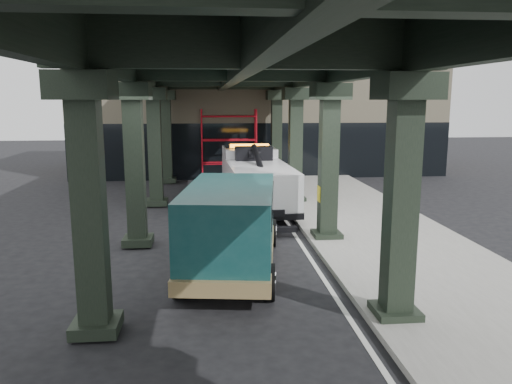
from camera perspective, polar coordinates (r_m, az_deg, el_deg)
ground at (r=14.11m, az=-0.44°, el=-8.10°), size 90.00×90.00×0.00m
sidewalk at (r=16.93m, az=14.34°, el=-4.99°), size 5.00×40.00×0.15m
lane_stripe at (r=16.23m, az=4.94°, el=-5.63°), size 0.12×38.00×0.01m
viaduct at (r=15.37m, az=-2.68°, el=14.06°), size 7.40×32.00×6.40m
building at (r=33.48m, az=-0.08°, el=9.64°), size 22.00×10.00×8.00m
scaffolding at (r=28.10m, az=-3.12°, el=5.59°), size 3.08×0.88×4.00m
tow_truck at (r=20.88m, az=-0.15°, el=1.70°), size 2.71×8.28×2.68m
towed_van at (r=13.08m, az=-2.83°, el=-3.82°), size 3.02×6.07×2.36m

